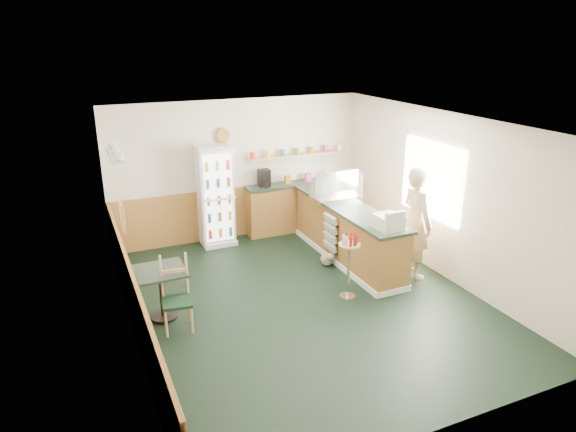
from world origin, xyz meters
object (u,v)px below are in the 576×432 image
cafe_table (161,284)px  cafe_chair (175,291)px  cash_register (388,222)px  drinks_fridge (216,196)px  display_case (336,186)px  shopkeeper (417,223)px  condiment_stand (349,255)px

cafe_table → cafe_chair: size_ratio=0.71×
cash_register → cafe_table: bearing=169.8°
drinks_fridge → display_case: (1.90, -1.22, 0.30)m
shopkeeper → cafe_table: shopkeeper is taller
cash_register → cafe_chair: (-3.27, 0.18, -0.57)m
cash_register → shopkeeper: 0.75m
display_case → cafe_chair: (-3.27, -1.47, -0.71)m
drinks_fridge → display_case: bearing=-32.6°
cafe_table → cafe_chair: cafe_chair is taller
cash_register → condiment_stand: cash_register is taller
display_case → condiment_stand: bearing=-112.3°
display_case → cash_register: display_case is taller
shopkeeper → drinks_fridge: bearing=47.8°
cash_register → shopkeeper: size_ratio=0.21×
cash_register → condiment_stand: size_ratio=0.39×
drinks_fridge → cash_register: (1.90, -2.87, 0.16)m
shopkeeper → cafe_chair: bearing=93.8°
cafe_table → display_case: bearing=18.9°
cash_register → condiment_stand: bearing=-179.3°
cafe_table → condiment_stand: bearing=-10.8°
display_case → shopkeeper: (0.70, -1.44, -0.32)m
cafe_table → drinks_fridge: bearing=57.9°
shopkeeper → cafe_table: 4.13m
display_case → cash_register: 1.65m
cash_register → cafe_table: size_ratio=0.53×
cafe_chair → shopkeeper: bearing=7.8°
display_case → shopkeeper: shopkeeper is taller
drinks_fridge → cafe_chair: drinks_fridge is taller
cash_register → condiment_stand: (-0.69, -0.03, -0.42)m
display_case → condiment_stand: display_case is taller
shopkeeper → condiment_stand: 1.43m
display_case → shopkeeper: size_ratio=0.46×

